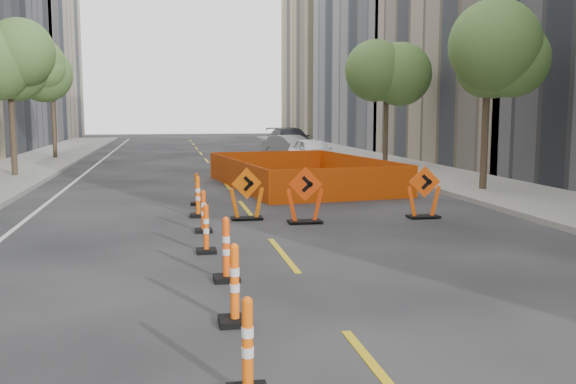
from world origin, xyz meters
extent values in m
plane|color=black|center=(0.00, 0.00, 0.00)|extent=(140.00, 140.00, 0.00)
cube|color=gray|center=(9.00, 12.00, 0.07)|extent=(4.00, 90.00, 0.15)
cube|color=gray|center=(17.00, 23.80, 7.00)|extent=(12.00, 16.00, 14.00)
cube|color=gray|center=(17.00, 40.20, 10.00)|extent=(12.00, 18.00, 20.00)
cube|color=tan|center=(17.00, 58.60, 8.00)|extent=(12.00, 14.00, 16.00)
cylinder|color=#382B1E|center=(-8.40, 20.00, 1.57)|extent=(0.24, 0.24, 3.15)
sphere|color=#406129|center=(-8.40, 20.00, 4.55)|extent=(2.80, 2.80, 2.80)
cylinder|color=#382B1E|center=(-8.40, 30.00, 1.57)|extent=(0.24, 0.24, 3.15)
sphere|color=#406129|center=(-8.40, 30.00, 4.55)|extent=(2.80, 2.80, 2.80)
cylinder|color=#382B1E|center=(8.40, 12.00, 1.57)|extent=(0.24, 0.24, 3.15)
sphere|color=#406129|center=(8.40, 12.00, 4.55)|extent=(2.80, 2.80, 2.80)
cylinder|color=#382B1E|center=(8.40, 22.00, 1.57)|extent=(0.24, 0.24, 3.15)
sphere|color=#406129|center=(8.40, 22.00, 4.55)|extent=(2.80, 2.80, 2.80)
imported|color=white|center=(5.05, 23.35, 0.72)|extent=(2.06, 4.35, 1.44)
imported|color=gray|center=(4.86, 28.14, 0.69)|extent=(2.98, 4.41, 1.37)
imported|color=black|center=(5.87, 33.69, 0.83)|extent=(2.75, 5.88, 1.66)
camera|label=1|loc=(-2.19, -8.11, 2.81)|focal=40.00mm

